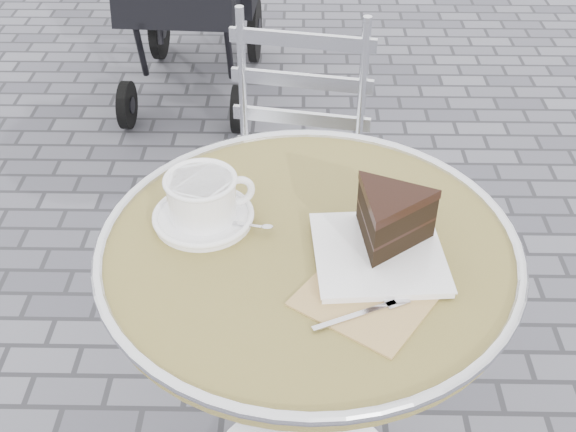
{
  "coord_description": "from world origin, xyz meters",
  "views": [
    {
      "loc": [
        -0.02,
        -0.92,
        1.52
      ],
      "look_at": [
        -0.04,
        0.01,
        0.78
      ],
      "focal_mm": 45.0,
      "sensor_mm": 36.0,
      "label": 1
    }
  ],
  "objects_px": {
    "cappuccino_set": "(203,202)",
    "bistro_chair": "(296,138)",
    "cafe_table": "(307,312)",
    "cake_plate_set": "(387,227)"
  },
  "relations": [
    {
      "from": "cappuccino_set",
      "to": "bistro_chair",
      "type": "xyz_separation_m",
      "value": [
        0.16,
        0.62,
        -0.26
      ]
    },
    {
      "from": "cafe_table",
      "to": "bistro_chair",
      "type": "bearing_deg",
      "value": 92.11
    },
    {
      "from": "cappuccino_set",
      "to": "bistro_chair",
      "type": "relative_size",
      "value": 0.24
    },
    {
      "from": "cake_plate_set",
      "to": "bistro_chair",
      "type": "relative_size",
      "value": 0.4
    },
    {
      "from": "cafe_table",
      "to": "bistro_chair",
      "type": "xyz_separation_m",
      "value": [
        -0.03,
        0.68,
        -0.05
      ]
    },
    {
      "from": "cafe_table",
      "to": "cake_plate_set",
      "type": "height_order",
      "value": "cake_plate_set"
    },
    {
      "from": "bistro_chair",
      "to": "cafe_table",
      "type": "bearing_deg",
      "value": -77.66
    },
    {
      "from": "cappuccino_set",
      "to": "cake_plate_set",
      "type": "relative_size",
      "value": 0.6
    },
    {
      "from": "cake_plate_set",
      "to": "cappuccino_set",
      "type": "bearing_deg",
      "value": 161.66
    },
    {
      "from": "cafe_table",
      "to": "cappuccino_set",
      "type": "height_order",
      "value": "cappuccino_set"
    }
  ]
}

